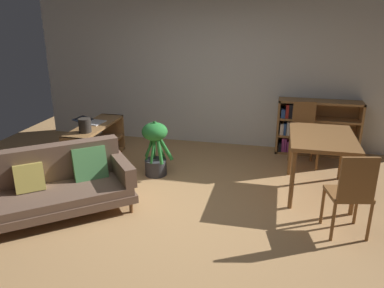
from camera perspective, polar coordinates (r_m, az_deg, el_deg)
ground_plane at (r=4.70m, az=-1.06°, el=-10.21°), size 8.16×8.16×0.00m
back_wall_panel at (r=6.81m, az=4.47°, el=11.09°), size 6.80×0.10×2.70m
fabric_couch at (r=4.85m, az=-20.73°, el=-5.79°), size 1.98×1.83×0.78m
media_console at (r=6.27m, az=-14.27°, el=-0.02°), size 0.41×1.37×0.63m
open_laptop at (r=6.32m, az=-14.99°, el=3.30°), size 0.50×0.36×0.06m
desk_speaker at (r=5.81m, az=-15.85°, el=2.71°), size 0.18×0.18×0.21m
potted_floor_plant at (r=5.57m, az=-5.55°, el=-0.31°), size 0.47×0.38×0.84m
dining_table at (r=5.18m, az=19.00°, el=0.20°), size 0.82×1.15×0.80m
dining_chair_near at (r=4.34m, az=22.92°, el=-6.55°), size 0.49×0.47×0.96m
dining_chair_far at (r=6.19m, az=16.52°, el=1.96°), size 0.45×0.46×0.99m
bookshelf at (r=6.75m, az=17.45°, el=2.50°), size 1.35×0.35×0.93m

